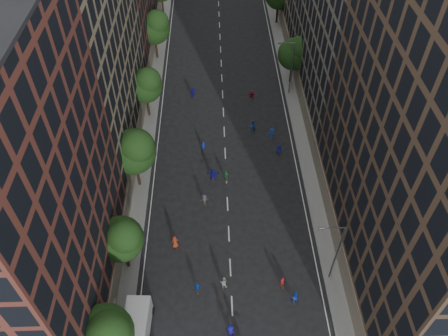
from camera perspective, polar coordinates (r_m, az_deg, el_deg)
name	(u,v)px	position (r m, az deg, el deg)	size (l,w,h in m)	color
ground	(223,114)	(66.79, -0.07, 7.03)	(240.00, 240.00, 0.00)	black
sidewalk_left	(149,86)	(73.47, -9.80, 10.50)	(4.00, 105.00, 0.15)	slate
sidewalk_right	(295,84)	(73.93, 9.27, 10.83)	(4.00, 105.00, 0.15)	slate
bldg_left_b	(60,30)	(55.94, -20.67, 16.55)	(14.00, 26.00, 34.00)	#807054
tree_left_0	(105,334)	(40.60, -15.26, -20.20)	(5.20, 5.20, 8.83)	black
tree_left_1	(122,238)	(45.73, -13.22, -8.90)	(4.80, 4.80, 8.21)	black
tree_left_2	(134,150)	(52.81, -11.65, 2.31)	(5.60, 5.60, 9.45)	black
tree_left_3	(146,84)	(63.87, -10.17, 10.71)	(5.00, 5.00, 8.58)	black
tree_left_4	(155,26)	(77.23, -9.03, 17.79)	(5.40, 5.40, 9.08)	black
tree_right_a	(295,53)	(71.09, 9.26, 14.65)	(5.00, 5.00, 8.39)	black
streetlamp_near	(335,251)	(45.55, 14.35, -10.41)	(2.64, 0.22, 9.06)	#595B60
streetlamp_far	(291,66)	(68.79, 8.70, 13.09)	(2.64, 0.22, 9.06)	#595B60
cargo_van	(137,326)	(45.28, -11.34, -19.61)	(2.75, 5.42, 2.82)	#B9B9BB
skater_2	(294,297)	(47.03, 9.18, -16.27)	(0.88, 0.69, 1.81)	#1636B5
skater_3	(231,331)	(45.00, 0.86, -20.50)	(1.12, 0.65, 1.74)	#161292
skater_4	(197,287)	(47.20, -3.49, -15.31)	(0.90, 0.37, 1.53)	#1642B5
skater_6	(175,242)	(50.22, -6.42, -9.58)	(0.87, 0.57, 1.78)	#9A3319
skater_7	(282,282)	(47.81, 7.61, -14.52)	(0.57, 0.37, 1.57)	maroon
skater_8	(224,282)	(47.34, -0.04, -14.72)	(0.80, 0.62, 1.64)	#B0B0AC
skater_9	(204,200)	(53.80, -2.57, -4.18)	(1.02, 0.58, 1.57)	#3F4044
skater_10	(226,176)	(56.40, 0.27, -1.02)	(0.93, 0.39, 1.59)	#227240
skater_11	(213,175)	(56.39, -1.44, -0.88)	(1.68, 0.54, 1.81)	#15139C
skater_12	(279,149)	(60.40, 7.18, 2.43)	(0.73, 0.47, 1.49)	#111391
skater_13	(203,146)	(60.42, -2.71, 2.85)	(0.55, 0.36, 1.51)	#152AB0
skater_14	(252,126)	(63.40, 3.71, 5.50)	(0.91, 0.71, 1.87)	blue
skater_15	(272,134)	(62.51, 6.24, 4.48)	(1.09, 0.63, 1.69)	#133EA1
skater_16	(193,93)	(69.74, -4.10, 9.77)	(1.04, 0.43, 1.78)	#1714A7
skater_17	(252,95)	(69.40, 3.64, 9.47)	(1.44, 0.46, 1.55)	maroon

